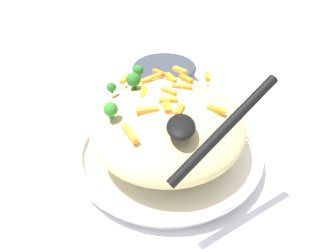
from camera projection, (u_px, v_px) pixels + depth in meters
ground_plane at (168, 158)px, 0.57m from camera, size 2.40×2.40×0.00m
serving_bowl at (168, 150)px, 0.55m from camera, size 0.33×0.33×0.04m
pasta_mound at (168, 124)px, 0.52m from camera, size 0.27×0.25×0.09m
carrot_piece_0 at (165, 107)px, 0.47m from camera, size 0.03×0.02×0.01m
carrot_piece_1 at (147, 110)px, 0.47m from camera, size 0.02×0.03×0.01m
carrot_piece_2 at (130, 133)px, 0.44m from camera, size 0.04×0.03×0.01m
carrot_piece_3 at (151, 78)px, 0.56m from camera, size 0.03×0.04×0.01m
carrot_piece_4 at (173, 78)px, 0.56m from camera, size 0.03×0.02×0.01m
carrot_piece_5 at (170, 100)px, 0.49m from camera, size 0.01×0.03×0.01m
carrot_piece_6 at (182, 87)px, 0.53m from camera, size 0.01×0.03×0.01m
carrot_piece_7 at (217, 110)px, 0.48m from camera, size 0.02×0.03×0.01m
carrot_piece_8 at (180, 110)px, 0.47m from camera, size 0.03×0.02×0.01m
carrot_piece_9 at (158, 72)px, 0.58m from camera, size 0.02×0.02×0.01m
carrot_piece_10 at (186, 79)px, 0.56m from camera, size 0.03×0.03×0.01m
carrot_piece_11 at (207, 76)px, 0.57m from camera, size 0.03×0.01×0.01m
carrot_piece_12 at (144, 92)px, 0.52m from camera, size 0.03×0.01×0.01m
carrot_piece_13 at (170, 91)px, 0.51m from camera, size 0.02×0.03×0.01m
carrot_piece_14 at (125, 79)px, 0.56m from camera, size 0.03×0.01×0.01m
carrot_piece_15 at (180, 70)px, 0.59m from camera, size 0.03×0.03×0.01m
broccoli_floret_0 at (111, 87)px, 0.52m from camera, size 0.02×0.02×0.02m
broccoli_floret_1 at (111, 110)px, 0.46m from camera, size 0.02×0.02×0.03m
broccoli_floret_2 at (134, 80)px, 0.53m from camera, size 0.02×0.02×0.03m
broccoli_floret_3 at (184, 122)px, 0.44m from camera, size 0.02×0.02×0.02m
broccoli_floret_4 at (138, 70)px, 0.57m from camera, size 0.02×0.02×0.02m
serving_spoon at (195, 128)px, 0.40m from camera, size 0.14×0.13×0.10m
companion_bowl at (164, 74)px, 0.76m from camera, size 0.15×0.15×0.05m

